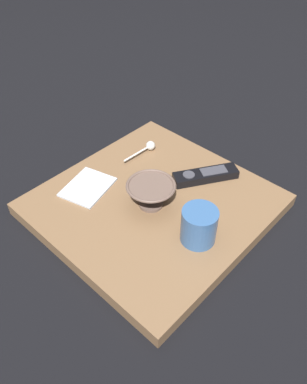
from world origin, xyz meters
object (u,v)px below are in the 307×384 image
at_px(coffee_mug, 199,226).
at_px(tv_remote_near, 205,175).
at_px(teaspoon, 149,147).
at_px(folded_napkin, 88,187).
at_px(cereal_bowl, 151,194).

xyz_separation_m(coffee_mug, tv_remote_near, (0.19, 0.12, -0.03)).
bearing_deg(teaspoon, coffee_mug, -118.12).
bearing_deg(folded_napkin, cereal_bowl, -67.69).
distance_m(tv_remote_near, folded_napkin, 0.34).
bearing_deg(coffee_mug, folded_napkin, 100.88).
height_order(teaspoon, folded_napkin, teaspoon).
bearing_deg(teaspoon, cereal_bowl, -134.99).
height_order(tv_remote_near, folded_napkin, tv_remote_near).
bearing_deg(coffee_mug, cereal_bowl, 87.53).
xyz_separation_m(cereal_bowl, tv_remote_near, (0.19, -0.04, -0.03)).
xyz_separation_m(teaspoon, tv_remote_near, (0.01, -0.22, -0.00)).
bearing_deg(tv_remote_near, coffee_mug, -147.30).
height_order(cereal_bowl, tv_remote_near, cereal_bowl).
bearing_deg(tv_remote_near, folded_napkin, 139.82).
relative_size(tv_remote_near, folded_napkin, 1.14).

